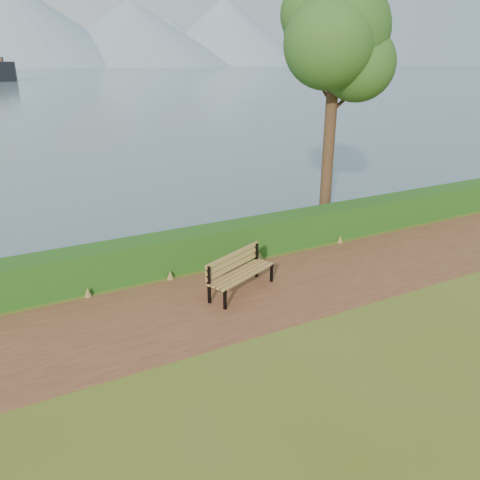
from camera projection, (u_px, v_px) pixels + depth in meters
ground at (244, 303)px, 11.03m from camera, size 140.00×140.00×0.00m
path at (239, 298)px, 11.27m from camera, size 40.00×3.40×0.01m
hedge at (200, 247)px, 12.99m from camera, size 32.00×0.85×1.00m
bench at (239, 270)px, 11.42m from camera, size 2.03×1.31×0.99m
tree at (336, 38)px, 14.03m from camera, size 3.81×3.57×8.04m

